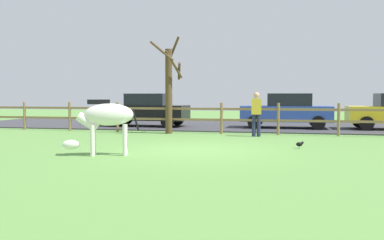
% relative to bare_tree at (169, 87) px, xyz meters
% --- Properties ---
extents(ground_plane, '(60.00, 60.00, 0.00)m').
position_rel_bare_tree_xyz_m(ground_plane, '(2.05, -4.67, -1.86)').
color(ground_plane, '#5B8C42').
extents(parking_asphalt, '(28.00, 7.40, 0.05)m').
position_rel_bare_tree_xyz_m(parking_asphalt, '(2.05, 4.63, -1.83)').
color(parking_asphalt, '#38383D').
rests_on(parking_asphalt, ground_plane).
extents(paddock_fence, '(22.10, 0.11, 1.23)m').
position_rel_bare_tree_xyz_m(paddock_fence, '(2.05, 0.33, -1.15)').
color(paddock_fence, olive).
rests_on(paddock_fence, ground_plane).
extents(bare_tree, '(1.25, 1.24, 3.86)m').
position_rel_bare_tree_xyz_m(bare_tree, '(0.00, 0.00, 0.00)').
color(bare_tree, '#513A23').
rests_on(bare_tree, ground_plane).
extents(zebra, '(1.87, 0.90, 1.41)m').
position_rel_bare_tree_xyz_m(zebra, '(0.09, -6.14, -0.93)').
color(zebra, white).
rests_on(zebra, ground_plane).
extents(crow_on_grass, '(0.21, 0.10, 0.20)m').
position_rel_bare_tree_xyz_m(crow_on_grass, '(4.92, -3.67, -1.73)').
color(crow_on_grass, black).
rests_on(crow_on_grass, ground_plane).
extents(parked_car_blue, '(4.01, 1.89, 1.56)m').
position_rel_bare_tree_xyz_m(parked_car_blue, '(4.57, 3.38, -1.02)').
color(parked_car_blue, '#2D4CAD').
rests_on(parked_car_blue, parking_asphalt).
extents(parked_car_black, '(4.03, 1.94, 1.56)m').
position_rel_bare_tree_xyz_m(parked_car_black, '(-1.99, 2.98, -1.02)').
color(parked_car_black, black).
rests_on(parked_car_black, parking_asphalt).
extents(visitor_near_fence, '(0.37, 0.24, 1.64)m').
position_rel_bare_tree_xyz_m(visitor_near_fence, '(3.47, -0.45, -0.95)').
color(visitor_near_fence, '#232847').
rests_on(visitor_near_fence, ground_plane).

